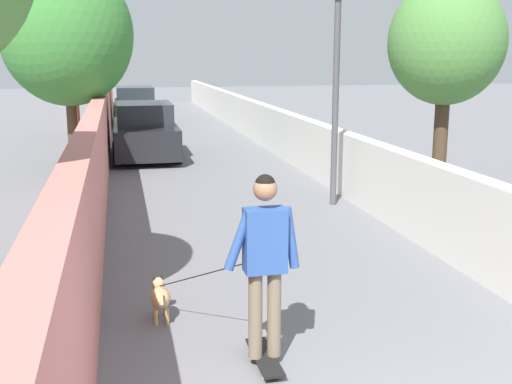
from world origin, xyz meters
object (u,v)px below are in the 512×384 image
tree_left_far (71,39)px  person_skateboarder (265,252)px  skateboard (265,357)px  car_near (145,132)px  dog (160,296)px  car_far (135,107)px  lamp_post (337,54)px  tree_left_mid (67,34)px  tree_right_distant (446,44)px

tree_left_far → person_skateboarder: tree_left_far is taller
skateboard → car_near: (12.68, 0.54, 0.65)m
tree_left_far → dog: tree_left_far is taller
person_skateboarder → dog: bearing=35.5°
dog → car_near: car_near is taller
person_skateboarder → car_far: bearing=1.4°
lamp_post → car_near: lamp_post is taller
lamp_post → skateboard: 7.22m
person_skateboarder → tree_left_mid: bearing=12.5°
car_near → car_far: size_ratio=0.97×
tree_left_far → car_near: bearing=-152.0°
tree_left_mid → tree_right_distant: 8.79m
lamp_post → car_near: 7.71m
tree_left_far → person_skateboarder: (-16.68, -2.67, -2.24)m
tree_left_far → car_far: tree_left_far is taller
tree_left_mid → car_near: tree_left_mid is taller
lamp_post → person_skateboarder: (-6.06, 2.76, -1.77)m
tree_left_mid → person_skateboarder: bearing=-167.5°
tree_right_distant → car_far: (16.57, 5.03, -2.33)m
person_skateboarder → lamp_post: bearing=-24.5°
tree_left_mid → tree_right_distant: (-5.50, -6.85, -0.28)m
person_skateboarder → car_near: size_ratio=0.43×
tree_left_mid → tree_right_distant: bearing=-128.7°
person_skateboarder → car_near: person_skateboarder is taller
person_skateboarder → car_far: 21.76m
dog → car_near: size_ratio=0.38×
tree_left_mid → tree_right_distant: size_ratio=1.20×
tree_right_distant → car_near: size_ratio=1.02×
tree_right_distant → lamp_post: size_ratio=1.00×
tree_left_mid → lamp_post: size_ratio=1.20×
car_near → car_far: 9.07m
car_far → person_skateboarder: bearing=-178.6°
tree_left_mid → car_near: bearing=-42.3°
person_skateboarder → tree_right_distant: bearing=-40.9°
tree_right_distant → dog: size_ratio=2.72×
tree_left_far → tree_right_distant: tree_left_far is taller
tree_right_distant → lamp_post: 1.95m
tree_left_far → skateboard: size_ratio=5.87×
car_near → tree_left_mid: bearing=137.7°
person_skateboarder → dog: person_skateboarder is taller
lamp_post → person_skateboarder: 6.89m
tree_right_distant → tree_left_far: bearing=31.9°
tree_right_distant → car_near: bearing=33.9°
lamp_post → skateboard: bearing=155.5°
skateboard → dog: size_ratio=0.52×
tree_left_mid → car_far: size_ratio=1.19×
tree_left_mid → car_near: (2.00, -1.82, -2.61)m
person_skateboarder → car_near: 12.70m
tree_left_mid → skateboard: (-10.68, -2.36, -3.26)m
tree_left_mid → lamp_post: 6.92m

